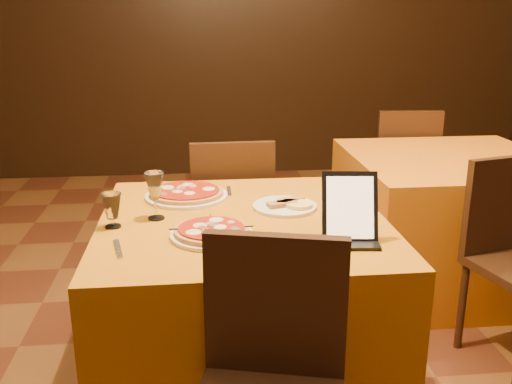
{
  "coord_description": "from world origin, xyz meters",
  "views": [
    {
      "loc": [
        -0.25,
        -2.04,
        1.5
      ],
      "look_at": [
        -0.04,
        0.02,
        0.86
      ],
      "focal_mm": 40.0,
      "sensor_mm": 36.0,
      "label": 1
    }
  ],
  "objects": [
    {
      "name": "wall_back",
      "position": [
        0.0,
        3.5,
        1.4
      ],
      "size": [
        6.0,
        0.01,
        2.8
      ],
      "primitive_type": "cube",
      "color": "black",
      "rests_on": "floor"
    },
    {
      "name": "cutlet_dish",
      "position": [
        0.1,
        0.14,
        0.76
      ],
      "size": [
        0.26,
        0.26,
        0.03
      ],
      "rotation": [
        0.0,
        0.0,
        0.2
      ],
      "color": "white",
      "rests_on": "main_table"
    },
    {
      "name": "water_glass",
      "position": [
        -0.57,
        -0.01,
        0.81
      ],
      "size": [
        0.07,
        0.07,
        0.13
      ],
      "primitive_type": null,
      "rotation": [
        0.0,
        0.0,
        -0.22
      ],
      "color": "white",
      "rests_on": "main_table"
    },
    {
      "name": "wine_glass",
      "position": [
        -0.42,
        0.07,
        0.84
      ],
      "size": [
        0.08,
        0.08,
        0.19
      ],
      "primitive_type": null,
      "rotation": [
        0.0,
        0.0,
        -0.16
      ],
      "color": "#F3F98D",
      "rests_on": "main_table"
    },
    {
      "name": "chair_side_far",
      "position": [
        1.16,
        1.73,
        0.46
      ],
      "size": [
        0.44,
        0.44,
        0.91
      ],
      "primitive_type": null,
      "rotation": [
        0.0,
        0.0,
        3.04
      ],
      "color": "black",
      "rests_on": "floor"
    },
    {
      "name": "side_table",
      "position": [
        1.16,
        0.93,
        0.38
      ],
      "size": [
        1.1,
        1.1,
        0.75
      ],
      "primitive_type": "cube",
      "color": "orange",
      "rests_on": "floor"
    },
    {
      "name": "fork_far",
      "position": [
        -0.12,
        0.39,
        0.75
      ],
      "size": [
        0.02,
        0.15,
        0.01
      ],
      "primitive_type": "cube",
      "rotation": [
        0.0,
        0.0,
        1.56
      ],
      "color": "silver",
      "rests_on": "main_table"
    },
    {
      "name": "fork_near",
      "position": [
        -0.53,
        -0.23,
        0.75
      ],
      "size": [
        0.05,
        0.16,
        0.01
      ],
      "primitive_type": "cube",
      "rotation": [
        0.0,
        0.0,
        1.79
      ],
      "color": "silver",
      "rests_on": "main_table"
    },
    {
      "name": "pizza_far",
      "position": [
        -0.31,
        0.33,
        0.77
      ],
      "size": [
        0.36,
        0.36,
        0.03
      ],
      "rotation": [
        0.0,
        0.0,
        -0.42
      ],
      "color": "white",
      "rests_on": "main_table"
    },
    {
      "name": "tablet",
      "position": [
        0.27,
        -0.21,
        0.87
      ],
      "size": [
        0.2,
        0.12,
        0.23
      ],
      "primitive_type": "cube",
      "rotation": [
        -0.35,
        0.0,
        -0.11
      ],
      "color": "black",
      "rests_on": "main_table"
    },
    {
      "name": "knife",
      "position": [
        -0.06,
        -0.22,
        0.75
      ],
      "size": [
        0.09,
        0.23,
        0.01
      ],
      "primitive_type": "cube",
      "rotation": [
        0.0,
        0.0,
        1.87
      ],
      "color": "silver",
      "rests_on": "main_table"
    },
    {
      "name": "chair_main_far",
      "position": [
        -0.09,
        0.88,
        0.46
      ],
      "size": [
        0.49,
        0.49,
        0.91
      ],
      "primitive_type": null,
      "rotation": [
        0.0,
        0.0,
        3.17
      ],
      "color": "#30200F",
      "rests_on": "floor"
    },
    {
      "name": "main_table",
      "position": [
        -0.09,
        0.04,
        0.38
      ],
      "size": [
        1.1,
        1.1,
        0.75
      ],
      "primitive_type": "cube",
      "color": "#B46C0B",
      "rests_on": "floor"
    },
    {
      "name": "pizza_near",
      "position": [
        -0.21,
        -0.14,
        0.77
      ],
      "size": [
        0.3,
        0.3,
        0.03
      ],
      "rotation": [
        0.0,
        0.0,
        -0.08
      ],
      "color": "white",
      "rests_on": "main_table"
    }
  ]
}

